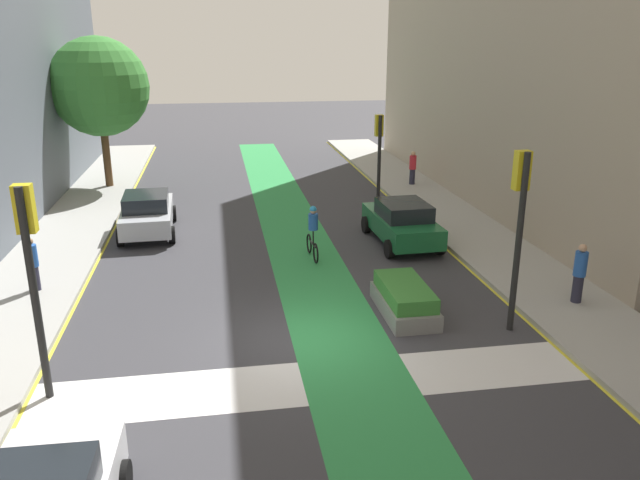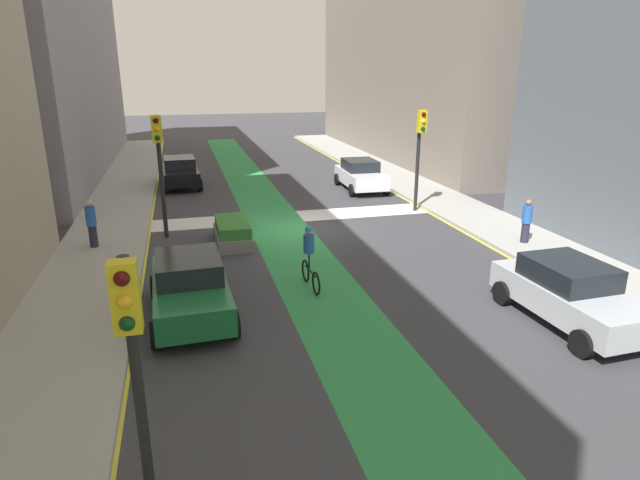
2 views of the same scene
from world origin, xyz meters
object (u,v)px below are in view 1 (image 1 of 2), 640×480
pedestrian_sidewalk_right_b (579,273)px  traffic_signal_near_right (520,208)px  car_green_right_far (402,222)px  pedestrian_sidewalk_left_a (33,264)px  median_planter (405,299)px  car_silver_left_far (147,213)px  pedestrian_sidewalk_right_a (413,167)px  cyclist_in_lane (313,231)px  traffic_signal_near_left (30,253)px  street_tree_near (99,87)px  traffic_signal_far_right (379,141)px

pedestrian_sidewalk_right_b → traffic_signal_near_right: bearing=-159.4°
traffic_signal_near_right → car_green_right_far: (-0.73, 7.12, -2.38)m
pedestrian_sidewalk_right_b → pedestrian_sidewalk_left_a: bearing=167.4°
pedestrian_sidewalk_left_a → median_planter: size_ratio=0.59×
pedestrian_sidewalk_left_a → car_silver_left_far: bearing=64.8°
car_green_right_far → pedestrian_sidewalk_right_a: pedestrian_sidewalk_right_a is taller
traffic_signal_near_right → cyclist_in_lane: bearing=124.6°
traffic_signal_near_right → traffic_signal_near_left: (-10.86, -1.36, -0.07)m
traffic_signal_near_right → pedestrian_sidewalk_left_a: bearing=161.2°
traffic_signal_near_right → car_green_right_far: 7.54m
pedestrian_sidewalk_right_a → street_tree_near: size_ratio=0.23×
car_green_right_far → pedestrian_sidewalk_right_b: size_ratio=2.54×
car_green_right_far → pedestrian_sidewalk_right_a: size_ratio=2.59×
traffic_signal_near_left → pedestrian_sidewalk_left_a: size_ratio=2.83×
traffic_signal_near_right → pedestrian_sidewalk_right_a: bearing=81.4°
cyclist_in_lane → pedestrian_sidewalk_right_a: 11.68m
car_green_right_far → car_silver_left_far: same height
cyclist_in_lane → pedestrian_sidewalk_right_a: (6.52, 9.69, 0.02)m
pedestrian_sidewalk_right_a → traffic_signal_near_left: bearing=-127.8°
traffic_signal_far_right → cyclist_in_lane: (-4.19, -7.53, -1.74)m
street_tree_near → median_planter: street_tree_near is taller
traffic_signal_far_right → pedestrian_sidewalk_right_b: traffic_signal_far_right is taller
traffic_signal_near_right → pedestrian_sidewalk_right_b: size_ratio=2.72×
car_green_right_far → pedestrian_sidewalk_left_a: size_ratio=2.70×
pedestrian_sidewalk_left_a → cyclist_in_lane: bearing=11.7°
traffic_signal_near_left → pedestrian_sidewalk_right_b: traffic_signal_near_left is taller
cyclist_in_lane → pedestrian_sidewalk_left_a: size_ratio=1.18×
street_tree_near → pedestrian_sidewalk_right_a: bearing=-8.1°
traffic_signal_near_left → pedestrian_sidewalk_right_b: 13.64m
traffic_signal_far_right → car_green_right_far: (-0.78, -6.43, -1.91)m
traffic_signal_near_left → car_silver_left_far: size_ratio=1.05×
car_silver_left_far → pedestrian_sidewalk_right_a: size_ratio=2.59×
traffic_signal_far_right → pedestrian_sidewalk_left_a: 15.73m
pedestrian_sidewalk_left_a → median_planter: (10.14, -3.00, -0.54)m
traffic_signal_near_left → pedestrian_sidewalk_right_b: size_ratio=2.66×
pedestrian_sidewalk_right_a → street_tree_near: 15.50m
car_green_right_far → pedestrian_sidewalk_left_a: pedestrian_sidewalk_left_a is taller
traffic_signal_far_right → pedestrian_sidewalk_right_b: (2.38, -12.63, -1.71)m
cyclist_in_lane → pedestrian_sidewalk_right_b: bearing=-37.8°
car_silver_left_far → pedestrian_sidewalk_left_a: 6.22m
pedestrian_sidewalk_right_a → pedestrian_sidewalk_left_a: pedestrian_sidewalk_right_a is taller
car_silver_left_far → street_tree_near: size_ratio=0.60×
pedestrian_sidewalk_right_a → pedestrian_sidewalk_right_b: 14.79m
median_planter → pedestrian_sidewalk_left_a: bearing=163.5°
traffic_signal_near_left → car_green_right_far: bearing=39.9°
pedestrian_sidewalk_right_a → pedestrian_sidewalk_left_a: 18.79m
car_silver_left_far → traffic_signal_far_right: bearing=20.2°
cyclist_in_lane → pedestrian_sidewalk_right_b: size_ratio=1.11×
cyclist_in_lane → street_tree_near: size_ratio=0.26×
traffic_signal_near_left → traffic_signal_far_right: (10.91, 14.90, -0.41)m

